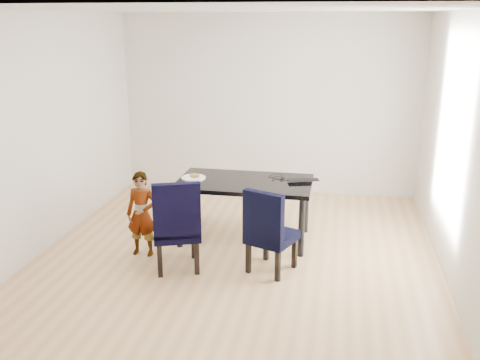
% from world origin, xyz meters
% --- Properties ---
extents(floor, '(4.50, 5.00, 0.01)m').
position_xyz_m(floor, '(0.00, 0.00, -0.01)').
color(floor, tan).
rests_on(floor, ground).
extents(ceiling, '(4.50, 5.00, 0.01)m').
position_xyz_m(ceiling, '(0.00, 0.00, 2.71)').
color(ceiling, white).
rests_on(ceiling, wall_back).
extents(wall_back, '(4.50, 0.01, 2.70)m').
position_xyz_m(wall_back, '(0.00, 2.50, 1.35)').
color(wall_back, silver).
rests_on(wall_back, ground).
extents(wall_front, '(4.50, 0.01, 2.70)m').
position_xyz_m(wall_front, '(0.00, -2.50, 1.35)').
color(wall_front, silver).
rests_on(wall_front, ground).
extents(wall_left, '(0.01, 5.00, 2.70)m').
position_xyz_m(wall_left, '(-2.25, 0.00, 1.35)').
color(wall_left, silver).
rests_on(wall_left, ground).
extents(wall_right, '(0.01, 5.00, 2.70)m').
position_xyz_m(wall_right, '(2.25, 0.00, 1.35)').
color(wall_right, silver).
rests_on(wall_right, ground).
extents(dining_table, '(1.60, 0.90, 0.75)m').
position_xyz_m(dining_table, '(0.00, 0.50, 0.38)').
color(dining_table, black).
rests_on(dining_table, floor).
extents(chair_left, '(0.64, 0.65, 1.02)m').
position_xyz_m(chair_left, '(-0.58, -0.40, 0.51)').
color(chair_left, black).
rests_on(chair_left, floor).
extents(chair_right, '(0.59, 0.60, 0.94)m').
position_xyz_m(chair_right, '(0.44, -0.28, 0.47)').
color(chair_right, black).
rests_on(chair_right, floor).
extents(child, '(0.37, 0.25, 0.98)m').
position_xyz_m(child, '(-1.07, -0.15, 0.49)').
color(child, '#FFA015').
rests_on(child, floor).
extents(plate, '(0.36, 0.36, 0.02)m').
position_xyz_m(plate, '(-0.63, 0.48, 0.76)').
color(plate, white).
rests_on(plate, dining_table).
extents(sandwich, '(0.15, 0.10, 0.05)m').
position_xyz_m(sandwich, '(-0.61, 0.47, 0.79)').
color(sandwich, olive).
rests_on(sandwich, plate).
extents(laptop, '(0.42, 0.33, 0.03)m').
position_xyz_m(laptop, '(0.68, 0.63, 0.76)').
color(laptop, black).
rests_on(laptop, dining_table).
extents(cable_tangle, '(0.17, 0.17, 0.01)m').
position_xyz_m(cable_tangle, '(0.39, 0.62, 0.75)').
color(cable_tangle, black).
rests_on(cable_tangle, dining_table).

